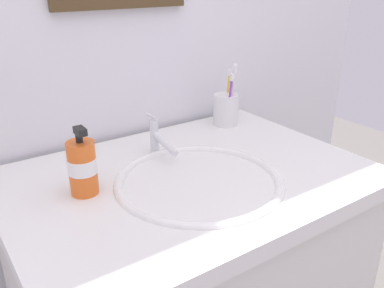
{
  "coord_description": "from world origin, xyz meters",
  "views": [
    {
      "loc": [
        -0.53,
        -0.78,
        1.39
      ],
      "look_at": [
        -0.01,
        -0.02,
        1.0
      ],
      "focal_mm": 38.62,
      "sensor_mm": 36.0,
      "label": 1
    }
  ],
  "objects_px": {
    "toothbrush_red": "(233,90)",
    "toothbrush_purple": "(230,96)",
    "toothbrush_yellow": "(228,91)",
    "toothbrush_white": "(232,91)",
    "soap_dispenser": "(82,167)",
    "faucet": "(158,138)",
    "toothbrush_cup": "(226,110)"
  },
  "relations": [
    {
      "from": "soap_dispenser",
      "to": "toothbrush_yellow",
      "type": "bearing_deg",
      "value": 18.64
    },
    {
      "from": "faucet",
      "to": "soap_dispenser",
      "type": "relative_size",
      "value": 0.92
    },
    {
      "from": "toothbrush_white",
      "to": "toothbrush_yellow",
      "type": "xyz_separation_m",
      "value": [
        0.02,
        0.04,
        -0.01
      ]
    },
    {
      "from": "toothbrush_cup",
      "to": "toothbrush_purple",
      "type": "xyz_separation_m",
      "value": [
        -0.01,
        -0.03,
        0.05
      ]
    },
    {
      "from": "faucet",
      "to": "toothbrush_yellow",
      "type": "distance_m",
      "value": 0.36
    },
    {
      "from": "toothbrush_red",
      "to": "toothbrush_yellow",
      "type": "distance_m",
      "value": 0.03
    },
    {
      "from": "faucet",
      "to": "toothbrush_cup",
      "type": "distance_m",
      "value": 0.33
    },
    {
      "from": "toothbrush_purple",
      "to": "toothbrush_yellow",
      "type": "relative_size",
      "value": 0.99
    },
    {
      "from": "faucet",
      "to": "toothbrush_cup",
      "type": "xyz_separation_m",
      "value": [
        0.31,
        0.09,
        0.0
      ]
    },
    {
      "from": "toothbrush_red",
      "to": "toothbrush_white",
      "type": "distance_m",
      "value": 0.02
    },
    {
      "from": "toothbrush_cup",
      "to": "toothbrush_yellow",
      "type": "height_order",
      "value": "toothbrush_yellow"
    },
    {
      "from": "toothbrush_white",
      "to": "soap_dispenser",
      "type": "height_order",
      "value": "toothbrush_white"
    },
    {
      "from": "toothbrush_cup",
      "to": "toothbrush_red",
      "type": "xyz_separation_m",
      "value": [
        0.02,
        -0.01,
        0.07
      ]
    },
    {
      "from": "faucet",
      "to": "toothbrush_purple",
      "type": "relative_size",
      "value": 0.87
    },
    {
      "from": "toothbrush_cup",
      "to": "toothbrush_yellow",
      "type": "xyz_separation_m",
      "value": [
        0.02,
        0.02,
        0.06
      ]
    },
    {
      "from": "faucet",
      "to": "toothbrush_red",
      "type": "bearing_deg",
      "value": 13.94
    },
    {
      "from": "faucet",
      "to": "soap_dispenser",
      "type": "xyz_separation_m",
      "value": [
        -0.25,
        -0.09,
        0.02
      ]
    },
    {
      "from": "toothbrush_cup",
      "to": "toothbrush_white",
      "type": "xyz_separation_m",
      "value": [
        0.0,
        -0.02,
        0.07
      ]
    },
    {
      "from": "toothbrush_yellow",
      "to": "soap_dispenser",
      "type": "height_order",
      "value": "toothbrush_yellow"
    },
    {
      "from": "toothbrush_yellow",
      "to": "toothbrush_purple",
      "type": "bearing_deg",
      "value": -122.15
    },
    {
      "from": "faucet",
      "to": "toothbrush_red",
      "type": "height_order",
      "value": "toothbrush_red"
    },
    {
      "from": "toothbrush_purple",
      "to": "soap_dispenser",
      "type": "bearing_deg",
      "value": -164.57
    },
    {
      "from": "soap_dispenser",
      "to": "toothbrush_red",
      "type": "bearing_deg",
      "value": 16.49
    },
    {
      "from": "toothbrush_cup",
      "to": "toothbrush_white",
      "type": "relative_size",
      "value": 0.51
    },
    {
      "from": "toothbrush_cup",
      "to": "soap_dispenser",
      "type": "relative_size",
      "value": 0.62
    },
    {
      "from": "soap_dispenser",
      "to": "toothbrush_purple",
      "type": "bearing_deg",
      "value": 15.43
    },
    {
      "from": "toothbrush_red",
      "to": "toothbrush_purple",
      "type": "xyz_separation_m",
      "value": [
        -0.03,
        -0.02,
        -0.01
      ]
    },
    {
      "from": "toothbrush_yellow",
      "to": "soap_dispenser",
      "type": "distance_m",
      "value": 0.62
    },
    {
      "from": "soap_dispenser",
      "to": "toothbrush_white",
      "type": "bearing_deg",
      "value": 15.31
    },
    {
      "from": "toothbrush_purple",
      "to": "toothbrush_yellow",
      "type": "height_order",
      "value": "toothbrush_yellow"
    },
    {
      "from": "toothbrush_yellow",
      "to": "soap_dispenser",
      "type": "xyz_separation_m",
      "value": [
        -0.59,
        -0.2,
        -0.04
      ]
    },
    {
      "from": "toothbrush_red",
      "to": "toothbrush_white",
      "type": "xyz_separation_m",
      "value": [
        -0.02,
        -0.02,
        0.0
      ]
    }
  ]
}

